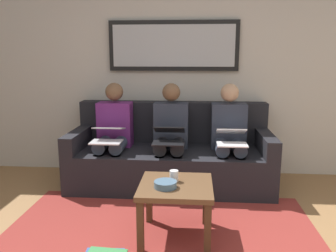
# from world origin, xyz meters

# --- Properties ---
(wall_rear) EXTENTS (6.00, 0.12, 2.60)m
(wall_rear) POSITION_xyz_m (0.00, -2.60, 1.30)
(wall_rear) COLOR beige
(wall_rear) RESTS_ON ground_plane
(area_rug) EXTENTS (2.60, 1.80, 0.01)m
(area_rug) POSITION_xyz_m (0.00, -0.85, 0.00)
(area_rug) COLOR maroon
(area_rug) RESTS_ON ground_plane
(couch) EXTENTS (2.20, 0.90, 0.90)m
(couch) POSITION_xyz_m (0.00, -2.12, 0.31)
(couch) COLOR black
(couch) RESTS_ON ground_plane
(framed_mirror) EXTENTS (1.53, 0.05, 0.58)m
(framed_mirror) POSITION_xyz_m (0.00, -2.51, 1.55)
(framed_mirror) COLOR black
(coffee_table) EXTENTS (0.57, 0.57, 0.45)m
(coffee_table) POSITION_xyz_m (-0.13, -0.90, 0.38)
(coffee_table) COLOR brown
(coffee_table) RESTS_ON ground_plane
(cup) EXTENTS (0.07, 0.07, 0.09)m
(cup) POSITION_xyz_m (-0.11, -0.96, 0.49)
(cup) COLOR silver
(cup) RESTS_ON coffee_table
(bowl) EXTENTS (0.17, 0.17, 0.05)m
(bowl) POSITION_xyz_m (-0.05, -0.82, 0.47)
(bowl) COLOR slate
(bowl) RESTS_ON coffee_table
(person_left) EXTENTS (0.38, 0.58, 1.14)m
(person_left) POSITION_xyz_m (-0.64, -2.05, 0.61)
(person_left) COLOR #2D3342
(person_left) RESTS_ON couch
(laptop_white) EXTENTS (0.30, 0.35, 0.15)m
(laptop_white) POSITION_xyz_m (-0.64, -1.81, 0.62)
(laptop_white) COLOR white
(person_middle) EXTENTS (0.38, 0.58, 1.14)m
(person_middle) POSITION_xyz_m (0.00, -2.05, 0.61)
(person_middle) COLOR #2D3342
(person_middle) RESTS_ON couch
(laptop_black) EXTENTS (0.32, 0.37, 0.16)m
(laptop_black) POSITION_xyz_m (0.00, -1.82, 0.63)
(laptop_black) COLOR black
(person_right) EXTENTS (0.38, 0.58, 1.14)m
(person_right) POSITION_xyz_m (0.64, -2.05, 0.61)
(person_right) COLOR #66236B
(person_right) RESTS_ON couch
(laptop_silver) EXTENTS (0.31, 0.36, 0.15)m
(laptop_silver) POSITION_xyz_m (0.64, -1.80, 0.63)
(laptop_silver) COLOR silver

